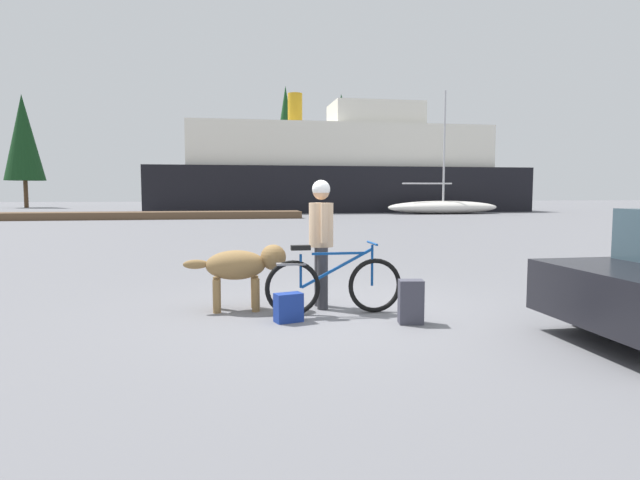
# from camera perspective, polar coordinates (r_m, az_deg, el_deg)

# --- Properties ---
(ground_plane) EXTENTS (160.00, 160.00, 0.00)m
(ground_plane) POSITION_cam_1_polar(r_m,az_deg,el_deg) (6.98, 2.48, -7.58)
(ground_plane) COLOR slate
(bicycle) EXTENTS (1.75, 0.44, 0.90)m
(bicycle) POSITION_cam_1_polar(r_m,az_deg,el_deg) (6.78, 1.41, -4.70)
(bicycle) COLOR black
(bicycle) RESTS_ON ground_plane
(person_cyclist) EXTENTS (0.32, 0.53, 1.69)m
(person_cyclist) POSITION_cam_1_polar(r_m,az_deg,el_deg) (7.09, 0.12, 0.89)
(person_cyclist) COLOR #333338
(person_cyclist) RESTS_ON ground_plane
(dog) EXTENTS (1.32, 0.45, 0.85)m
(dog) POSITION_cam_1_polar(r_m,az_deg,el_deg) (7.05, -8.19, -2.73)
(dog) COLOR olive
(dog) RESTS_ON ground_plane
(backpack) EXTENTS (0.31, 0.24, 0.51)m
(backpack) POSITION_cam_1_polar(r_m,az_deg,el_deg) (6.41, 9.56, -6.45)
(backpack) COLOR #3F3F4C
(backpack) RESTS_ON ground_plane
(handbag_pannier) EXTENTS (0.36, 0.26, 0.34)m
(handbag_pannier) POSITION_cam_1_polar(r_m,az_deg,el_deg) (6.43, -3.34, -7.13)
(handbag_pannier) COLOR navy
(handbag_pannier) RESTS_ON ground_plane
(dock_pier) EXTENTS (18.27, 2.14, 0.40)m
(dock_pier) POSITION_cam_1_polar(r_m,az_deg,el_deg) (32.14, -18.55, 2.47)
(dock_pier) COLOR brown
(dock_pier) RESTS_ON ground_plane
(ferry_boat) EXTENTS (28.58, 7.33, 8.96)m
(ferry_boat) POSITION_cam_1_polar(r_m,az_deg,el_deg) (42.40, 2.17, 7.33)
(ferry_boat) COLOR black
(ferry_boat) RESTS_ON ground_plane
(sailboat_moored) EXTENTS (7.96, 2.23, 8.41)m
(sailboat_moored) POSITION_cam_1_polar(r_m,az_deg,el_deg) (38.56, 12.85, 3.44)
(sailboat_moored) COLOR silver
(sailboat_moored) RESTS_ON ground_plane
(pine_tree_far_left) EXTENTS (3.67, 3.67, 10.76)m
(pine_tree_far_left) POSITION_cam_1_polar(r_m,az_deg,el_deg) (59.46, -28.83, 9.44)
(pine_tree_far_left) COLOR #4C331E
(pine_tree_far_left) RESTS_ON ground_plane
(pine_tree_center) EXTENTS (3.10, 3.10, 11.93)m
(pine_tree_center) POSITION_cam_1_polar(r_m,az_deg,el_deg) (54.56, -3.64, 10.83)
(pine_tree_center) COLOR #4C331E
(pine_tree_center) RESTS_ON ground_plane
(pine_tree_far_right) EXTENTS (4.08, 4.08, 10.54)m
(pine_tree_far_right) POSITION_cam_1_polar(r_m,az_deg,el_deg) (58.25, 2.39, 9.98)
(pine_tree_far_right) COLOR #4C331E
(pine_tree_far_right) RESTS_ON ground_plane
(pine_tree_mid_back) EXTENTS (4.18, 4.18, 12.49)m
(pine_tree_mid_back) POSITION_cam_1_polar(r_m,az_deg,el_deg) (62.13, 2.24, 10.96)
(pine_tree_mid_back) COLOR #4C331E
(pine_tree_mid_back) RESTS_ON ground_plane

